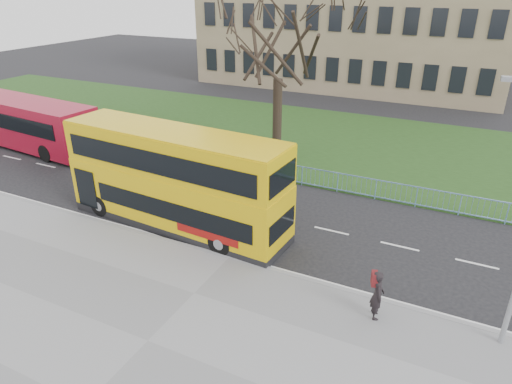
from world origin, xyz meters
TOP-DOWN VIEW (x-y plane):
  - ground at (0.00, 0.00)m, footprint 120.00×120.00m
  - pavement at (0.00, -6.75)m, footprint 80.00×10.50m
  - kerb at (0.00, -1.55)m, footprint 80.00×0.20m
  - grass_verge at (0.00, 14.30)m, footprint 80.00×15.40m
  - guard_railing at (0.00, 6.60)m, footprint 40.00×0.12m
  - bare_tree at (-3.00, 10.00)m, footprint 8.05×8.05m
  - civic_building at (-5.00, 35.00)m, footprint 30.00×15.00m
  - yellow_bus at (-3.51, -0.04)m, footprint 10.72×3.22m
  - red_bus at (-19.11, 4.56)m, footprint 12.18×3.75m
  - pedestrian at (6.06, -2.53)m, footprint 0.60×0.74m

SIDE VIEW (x-z plane):
  - ground at x=0.00m, z-range 0.00..0.00m
  - grass_verge at x=0.00m, z-range 0.00..0.08m
  - pavement at x=0.00m, z-range 0.00..0.12m
  - kerb at x=0.00m, z-range 0.00..0.14m
  - guard_railing at x=0.00m, z-range 0.00..1.10m
  - pedestrian at x=6.06m, z-range 0.12..1.88m
  - red_bus at x=-19.11m, z-range 0.10..3.26m
  - yellow_bus at x=-3.51m, z-range 0.16..4.59m
  - bare_tree at x=-3.00m, z-range 0.08..11.57m
  - civic_building at x=-5.00m, z-range 0.00..14.00m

